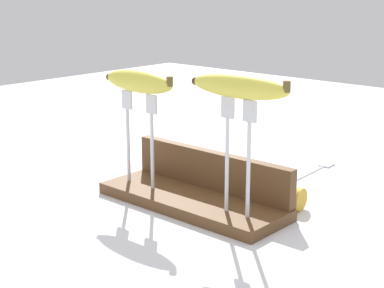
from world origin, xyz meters
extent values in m
plane|color=silver|center=(0.00, 0.00, 0.00)|extent=(3.00, 3.00, 0.00)
cube|color=brown|center=(0.00, 0.00, 0.01)|extent=(0.38, 0.14, 0.02)
cube|color=brown|center=(0.00, 0.06, 0.06)|extent=(0.37, 0.02, 0.07)
cylinder|color=silver|center=(-0.15, -0.02, 0.10)|extent=(0.01, 0.01, 0.15)
cube|color=silver|center=(-0.15, -0.02, 0.19)|extent=(0.03, 0.00, 0.04)
cylinder|color=silver|center=(-0.09, -0.02, 0.10)|extent=(0.01, 0.01, 0.15)
cube|color=silver|center=(-0.09, -0.02, 0.19)|extent=(0.03, 0.00, 0.04)
cylinder|color=silver|center=(0.10, -0.02, 0.10)|extent=(0.01, 0.01, 0.17)
cube|color=silver|center=(0.10, -0.02, 0.21)|extent=(0.03, 0.00, 0.04)
cylinder|color=silver|center=(0.14, -0.02, 0.10)|extent=(0.01, 0.01, 0.17)
cube|color=silver|center=(0.14, -0.02, 0.21)|extent=(0.03, 0.00, 0.04)
ellipsoid|color=#DBD147|center=(-0.12, -0.02, 0.23)|extent=(0.18, 0.04, 0.04)
cylinder|color=brown|center=(-0.04, -0.02, 0.24)|extent=(0.01, 0.01, 0.02)
sphere|color=#3F2D19|center=(-0.20, -0.02, 0.23)|extent=(0.01, 0.01, 0.01)
ellipsoid|color=#DBD147|center=(0.12, -0.02, 0.24)|extent=(0.19, 0.05, 0.04)
cylinder|color=brown|center=(0.21, -0.01, 0.25)|extent=(0.01, 0.01, 0.02)
sphere|color=#3F2D19|center=(0.03, -0.02, 0.24)|extent=(0.01, 0.01, 0.01)
cylinder|color=silver|center=(0.06, 0.31, 0.00)|extent=(0.02, 0.15, 0.01)
cube|color=silver|center=(0.06, 0.40, 0.00)|extent=(0.03, 0.04, 0.01)
cylinder|color=#B2C138|center=(0.04, 0.16, 0.02)|extent=(0.05, 0.05, 0.04)
cylinder|color=beige|center=(0.04, 0.14, 0.02)|extent=(0.04, 0.01, 0.04)
cylinder|color=gold|center=(0.15, 0.12, 0.02)|extent=(0.04, 0.05, 0.04)
cylinder|color=beige|center=(0.13, 0.11, 0.02)|extent=(0.01, 0.04, 0.04)
camera|label=1|loc=(0.72, -0.81, 0.41)|focal=57.21mm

